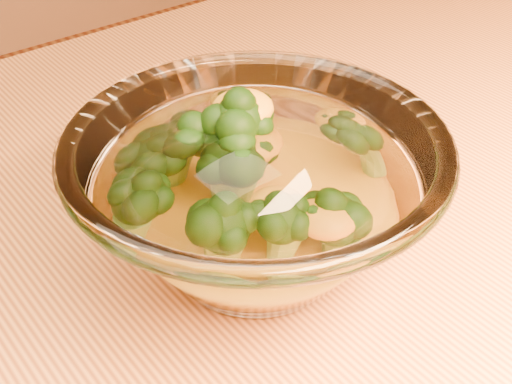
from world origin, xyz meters
The scene contains 4 objects.
table centered at (0.00, 0.00, 0.65)m, with size 1.20×0.80×0.75m.
glass_bowl centered at (0.05, -0.02, 0.81)m, with size 0.25×0.25×0.11m.
cheese_sauce centered at (0.05, -0.02, 0.78)m, with size 0.13×0.13×0.04m, color orange.
broccoli_heap centered at (0.04, 0.00, 0.82)m, with size 0.18×0.16×0.09m.
Camera 1 is at (-0.18, -0.31, 1.09)m, focal length 50.00 mm.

